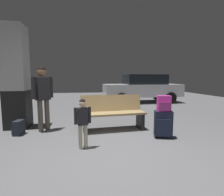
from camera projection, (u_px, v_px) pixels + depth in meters
The scene contains 9 objects.
ground_plane at pixel (98, 113), 6.79m from camera, with size 18.00×18.00×0.10m, color slate.
structural_pillar at pixel (16, 78), 4.45m from camera, with size 0.57×0.57×2.67m.
bench at pixel (113, 113), 4.36m from camera, with size 1.64×0.65×0.89m.
suitcase at pixel (163, 124), 3.76m from camera, with size 0.42×0.31×0.60m.
backpack_bright at pixel (164, 104), 3.70m from camera, with size 0.30×0.23×0.34m.
child at pixel (83, 118), 3.16m from camera, with size 0.31×0.18×0.94m.
adult at pixel (43, 92), 4.20m from camera, with size 0.43×0.39×1.60m.
backpack_dark_floor at pixel (18, 128), 3.99m from camera, with size 0.23×0.30×0.34m.
parked_car_near at pixel (142, 88), 9.34m from camera, with size 4.12×1.85×1.51m.
Camera 1 is at (-0.43, -2.68, 1.32)m, focal length 27.37 mm.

